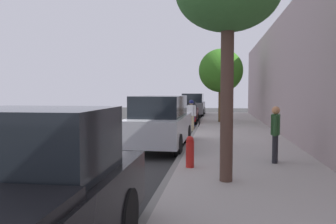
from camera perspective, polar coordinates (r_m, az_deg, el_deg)
The scene contains 14 objects.
ground at distance 15.35m, azimuth -4.01°, elevation -4.55°, with size 58.03×58.03×0.00m, color #323232.
sidewalk at distance 15.01m, azimuth 12.03°, elevation -4.54°, with size 4.01×36.27×0.13m, color #ACA59E.
curb_edge at distance 15.02m, azimuth 4.05°, elevation -4.46°, with size 0.16×36.27×0.13m, color gray.
lane_stripe_centre at distance 16.06m, azimuth -14.88°, elevation -4.28°, with size 0.14×35.80×0.01m.
lane_stripe_bike_edge at distance 15.21m, azimuth -1.50°, elevation -4.59°, with size 0.12×36.27×0.01m, color white.
building_facade at distance 15.20m, azimuth 20.73°, elevation 6.17°, with size 0.50×36.27×5.83m, color #A99495.
parked_suv_silver_second at distance 12.48m, azimuth -1.34°, elevation -1.65°, with size 2.02×4.73×1.99m.
parked_sedan_red_mid at distance 22.99m, azimuth 2.85°, elevation 0.02°, with size 1.91×4.44×1.52m.
parked_suv_grey_far at distance 28.96m, azimuth 4.33°, elevation 1.28°, with size 1.97×4.70×1.99m.
bicycle_at_curb at distance 18.80m, azimuth 3.53°, elevation -1.87°, with size 1.26×1.31×0.79m.
cyclist_with_backpack at distance 18.31m, azimuth 4.09°, elevation 0.02°, with size 0.55×0.53×1.70m.
street_tree_mid_block at distance 22.49m, azimuth 9.05°, elevation 7.00°, with size 2.92×2.92×4.86m.
pedestrian_on_phone at distance 9.89m, azimuth 17.95°, elevation -3.13°, with size 0.31×0.61×1.60m.
fire_hydrant at distance 8.91m, azimuth 3.79°, elevation -6.78°, with size 0.22×0.22×0.84m.
Camera 1 is at (3.29, -14.84, 2.15)m, focal length 35.52 mm.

